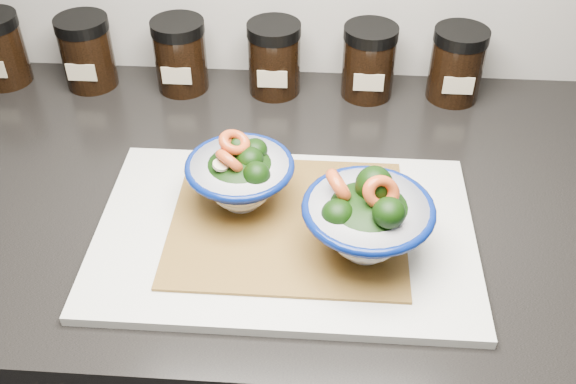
# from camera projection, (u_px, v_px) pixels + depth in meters

# --- Properties ---
(countertop) EXTENTS (3.50, 0.60, 0.04)m
(countertop) POSITION_uv_depth(u_px,v_px,m) (254.00, 198.00, 0.90)
(countertop) COLOR black
(countertop) RESTS_ON cabinet
(cutting_board) EXTENTS (0.45, 0.30, 0.01)m
(cutting_board) POSITION_uv_depth(u_px,v_px,m) (285.00, 233.00, 0.81)
(cutting_board) COLOR silver
(cutting_board) RESTS_ON countertop
(bamboo_mat) EXTENTS (0.28, 0.24, 0.00)m
(bamboo_mat) POSITION_uv_depth(u_px,v_px,m) (288.00, 221.00, 0.81)
(bamboo_mat) COLOR olive
(bamboo_mat) RESTS_ON cutting_board
(bowl_left) EXTENTS (0.13, 0.13, 0.10)m
(bowl_left) POSITION_uv_depth(u_px,v_px,m) (241.00, 176.00, 0.81)
(bowl_left) COLOR white
(bowl_left) RESTS_ON bamboo_mat
(bowl_right) EXTENTS (0.15, 0.15, 0.12)m
(bowl_right) POSITION_uv_depth(u_px,v_px,m) (367.00, 219.00, 0.74)
(bowl_right) COLOR white
(bowl_right) RESTS_ON bamboo_mat
(spice_jar_b) EXTENTS (0.08, 0.08, 0.11)m
(spice_jar_b) POSITION_uv_depth(u_px,v_px,m) (87.00, 52.00, 1.04)
(spice_jar_b) COLOR black
(spice_jar_b) RESTS_ON countertop
(spice_jar_c) EXTENTS (0.08, 0.08, 0.11)m
(spice_jar_c) POSITION_uv_depth(u_px,v_px,m) (180.00, 55.00, 1.04)
(spice_jar_c) COLOR black
(spice_jar_c) RESTS_ON countertop
(spice_jar_d) EXTENTS (0.08, 0.08, 0.11)m
(spice_jar_d) POSITION_uv_depth(u_px,v_px,m) (274.00, 58.00, 1.03)
(spice_jar_d) COLOR black
(spice_jar_d) RESTS_ON countertop
(spice_jar_e) EXTENTS (0.08, 0.08, 0.11)m
(spice_jar_e) POSITION_uv_depth(u_px,v_px,m) (369.00, 61.00, 1.02)
(spice_jar_e) COLOR black
(spice_jar_e) RESTS_ON countertop
(spice_jar_f) EXTENTS (0.08, 0.08, 0.11)m
(spice_jar_f) POSITION_uv_depth(u_px,v_px,m) (457.00, 64.00, 1.02)
(spice_jar_f) COLOR black
(spice_jar_f) RESTS_ON countertop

